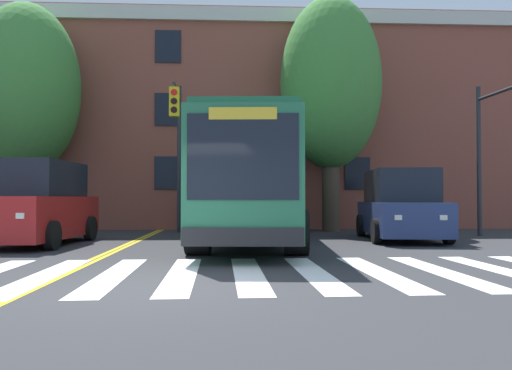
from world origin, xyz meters
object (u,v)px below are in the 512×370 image
traffic_light_near_corner (507,128)px  car_red_near_lane (40,205)px  street_tree_curbside_small (26,90)px  car_black_behind_bus (217,210)px  traffic_light_overhead (177,133)px  car_navy_far_lane (400,207)px  city_bus (252,182)px  street_tree_curbside_large (331,84)px

traffic_light_near_corner → car_red_near_lane: bearing=-175.7°
street_tree_curbside_small → car_red_near_lane: bearing=-63.8°
car_black_behind_bus → traffic_light_near_corner: size_ratio=0.76×
car_red_near_lane → traffic_light_overhead: (3.49, 3.93, 2.65)m
car_navy_far_lane → traffic_light_overhead: 8.39m
city_bus → car_red_near_lane: 6.18m
traffic_light_near_corner → traffic_light_overhead: size_ratio=0.93×
street_tree_curbside_small → car_navy_far_lane: bearing=-16.3°
car_navy_far_lane → street_tree_curbside_large: 6.69m
car_navy_far_lane → street_tree_curbside_small: street_tree_curbside_small is taller
traffic_light_overhead → street_tree_curbside_small: bearing=169.1°
car_black_behind_bus → car_navy_far_lane: bearing=-52.2°
city_bus → car_black_behind_bus: size_ratio=2.76×
car_navy_far_lane → traffic_light_near_corner: 4.36m
car_black_behind_bus → street_tree_curbside_large: (4.74, -3.64, 5.22)m
car_black_behind_bus → traffic_light_overhead: 6.08m
traffic_light_near_corner → traffic_light_overhead: 11.34m
car_black_behind_bus → street_tree_curbside_small: street_tree_curbside_small is taller
city_bus → street_tree_curbside_small: 10.45m
car_navy_far_lane → car_black_behind_bus: (-6.13, 7.91, -0.26)m
street_tree_curbside_large → street_tree_curbside_small: bearing=-178.4°
city_bus → traffic_light_near_corner: 8.55m
city_bus → car_red_near_lane: size_ratio=2.31×
traffic_light_overhead → city_bus: bearing=-52.2°
car_navy_far_lane → street_tree_curbside_large: size_ratio=0.52×
car_navy_far_lane → car_black_behind_bus: bearing=127.8°
car_black_behind_bus → street_tree_curbside_small: 9.59m
street_tree_curbside_small → traffic_light_near_corner: bearing=-13.3°
car_red_near_lane → traffic_light_near_corner: 14.71m
car_red_near_lane → car_black_behind_bus: bearing=62.1°
city_bus → traffic_light_overhead: (-2.64, 3.40, 1.96)m
traffic_light_near_corner → street_tree_curbside_large: size_ratio=0.56×
city_bus → traffic_light_near_corner: (8.34, 0.56, 1.79)m
car_navy_far_lane → street_tree_curbside_small: 14.70m
traffic_light_overhead → street_tree_curbside_large: size_ratio=0.60×
city_bus → street_tree_curbside_large: (3.42, 4.90, 4.19)m
car_black_behind_bus → car_red_near_lane: bearing=-117.9°
street_tree_curbside_large → traffic_light_overhead: bearing=-166.1°
traffic_light_near_corner → street_tree_curbside_small: size_ratio=0.60×
city_bus → car_navy_far_lane: size_ratio=2.27×
car_navy_far_lane → traffic_light_near_corner: bearing=-1.1°
car_black_behind_bus → street_tree_curbside_large: size_ratio=0.42×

